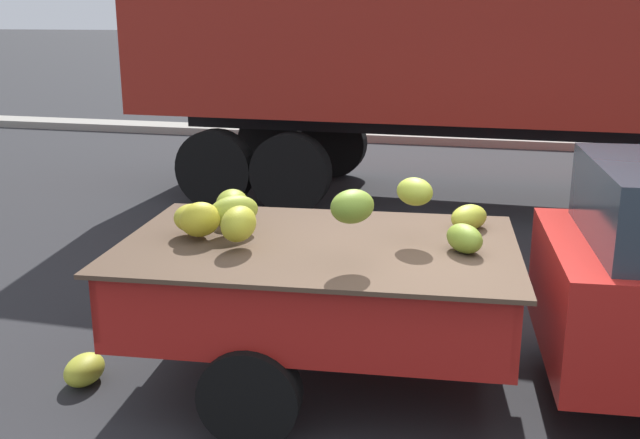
% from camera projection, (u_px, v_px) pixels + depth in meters
% --- Properties ---
extents(ground, '(220.00, 220.00, 0.00)m').
position_uv_depth(ground, '(457.00, 417.00, 4.92)').
color(ground, '#28282B').
extents(curb_strip, '(80.00, 0.80, 0.16)m').
position_uv_depth(curb_strip, '(496.00, 141.00, 15.12)').
color(curb_strip, gray).
rests_on(curb_strip, ground).
extents(pickup_truck, '(4.88, 2.14, 1.70)m').
position_uv_depth(pickup_truck, '(600.00, 286.00, 4.83)').
color(pickup_truck, '#B21E19').
rests_on(pickup_truck, ground).
extents(semi_trailer, '(12.02, 2.72, 3.95)m').
position_uv_depth(semi_trailer, '(576.00, 18.00, 9.57)').
color(semi_trailer, maroon).
rests_on(semi_trailer, ground).
extents(fallen_banana_bunch_near_tailgate, '(0.28, 0.40, 0.21)m').
position_uv_depth(fallen_banana_bunch_near_tailgate, '(84.00, 370.00, 5.35)').
color(fallen_banana_bunch_near_tailgate, gold).
rests_on(fallen_banana_bunch_near_tailgate, ground).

